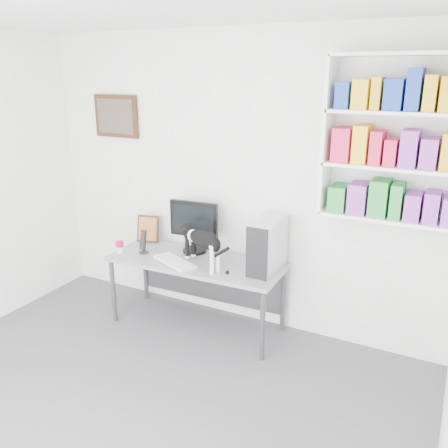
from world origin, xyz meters
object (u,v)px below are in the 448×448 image
at_px(desk, 197,293).
at_px(pc_tower, 268,245).
at_px(cat, 203,248).
at_px(keyboard, 175,262).
at_px(speaker, 143,241).
at_px(soup_can, 120,247).
at_px(leaning_print, 148,228).
at_px(bookshelf, 394,140).
at_px(monitor, 194,226).

relative_size(desk, pc_tower, 3.53).
relative_size(pc_tower, cat, 0.80).
distance_m(keyboard, speaker, 0.43).
bearing_deg(soup_can, speaker, 23.54).
bearing_deg(leaning_print, keyboard, -47.60).
height_order(bookshelf, monitor, bookshelf).
xyz_separation_m(desk, soup_can, (-0.75, -0.17, 0.39)).
xyz_separation_m(monitor, speaker, (-0.41, -0.25, -0.14)).
bearing_deg(keyboard, desk, 75.76).
bearing_deg(bookshelf, pc_tower, -171.70).
bearing_deg(desk, keyboard, -129.07).
height_order(keyboard, speaker, speaker).
xyz_separation_m(desk, monitor, (-0.12, 0.18, 0.59)).
distance_m(bookshelf, keyboard, 2.11).
relative_size(pc_tower, soup_can, 4.14).
bearing_deg(pc_tower, speaker, -172.07).
bearing_deg(keyboard, cat, 33.80).
xyz_separation_m(bookshelf, speaker, (-2.12, -0.30, -1.06)).
height_order(keyboard, pc_tower, pc_tower).
bearing_deg(cat, monitor, 154.35).
distance_m(bookshelf, speaker, 2.39).
xyz_separation_m(pc_tower, soup_can, (-1.41, -0.26, -0.17)).
bearing_deg(leaning_print, pc_tower, -18.89).
height_order(desk, keyboard, keyboard).
distance_m(monitor, speaker, 0.50).
bearing_deg(bookshelf, cat, -166.84).
bearing_deg(soup_can, pc_tower, 10.36).
bearing_deg(speaker, leaning_print, 139.43).
relative_size(bookshelf, leaning_print, 4.41).
bearing_deg(desk, cat, -40.61).
distance_m(desk, soup_can, 0.86).
height_order(bookshelf, leaning_print, bookshelf).
bearing_deg(monitor, keyboard, -96.40).
distance_m(speaker, soup_can, 0.24).
bearing_deg(cat, soup_can, -154.29).
relative_size(desk, speaker, 6.87).
bearing_deg(speaker, soup_can, -135.08).
xyz_separation_m(soup_can, cat, (0.89, 0.05, 0.12)).
bearing_deg(bookshelf, keyboard, -167.17).
bearing_deg(leaning_print, cat, -35.11).
bearing_deg(speaker, bookshelf, 29.42).
relative_size(monitor, cat, 0.89).
bearing_deg(desk, speaker, -174.00).
relative_size(bookshelf, monitor, 2.42).
xyz_separation_m(bookshelf, monitor, (-1.71, -0.05, -0.92)).
bearing_deg(soup_can, monitor, 28.79).
xyz_separation_m(leaning_print, soup_can, (-0.06, -0.38, -0.09)).
relative_size(speaker, cat, 0.41).
bearing_deg(pc_tower, soup_can, -169.56).
height_order(pc_tower, speaker, pc_tower).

